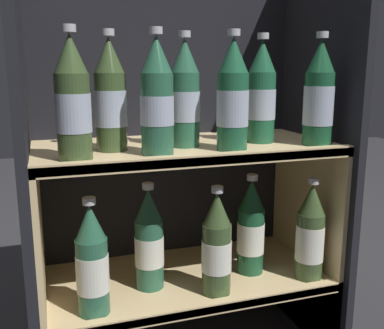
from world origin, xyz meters
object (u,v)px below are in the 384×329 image
(bottle_upper_front_2, at_px, (233,98))
(bottle_lower_front_0, at_px, (92,264))
(bottle_upper_front_0, at_px, (73,102))
(bottle_upper_back_0, at_px, (110,99))
(bottle_upper_back_2, at_px, (261,95))
(bottle_lower_back_0, at_px, (149,242))
(bottle_lower_front_2, at_px, (310,235))
(bottle_lower_back_1, at_px, (251,230))
(bottle_upper_front_3, at_px, (319,97))
(bottle_upper_front_1, at_px, (157,100))
(bottle_lower_front_1, at_px, (217,247))
(bottle_upper_back_1, at_px, (185,97))

(bottle_upper_front_2, height_order, bottle_lower_front_0, bottle_upper_front_2)
(bottle_upper_front_0, xyz_separation_m, bottle_upper_back_0, (0.08, 0.08, -0.00))
(bottle_upper_back_2, relative_size, bottle_lower_back_0, 1.00)
(bottle_upper_front_2, bearing_deg, bottle_lower_front_2, 0.00)
(bottle_upper_back_0, xyz_separation_m, bottle_lower_back_1, (0.33, 0.00, -0.33))
(bottle_upper_front_2, xyz_separation_m, bottle_upper_front_3, (0.21, 0.00, -0.00))
(bottle_upper_front_2, height_order, bottle_lower_back_1, bottle_upper_front_2)
(bottle_lower_back_0, bearing_deg, bottle_lower_back_1, 0.00)
(bottle_upper_front_1, distance_m, bottle_lower_back_1, 0.42)
(bottle_lower_front_1, bearing_deg, bottle_upper_back_1, 123.33)
(bottle_upper_back_2, height_order, bottle_lower_front_1, bottle_upper_back_2)
(bottle_upper_front_2, relative_size, bottle_upper_back_0, 1.00)
(bottle_upper_front_1, height_order, bottle_upper_back_2, same)
(bottle_lower_front_1, height_order, bottle_lower_back_1, same)
(bottle_upper_front_0, bearing_deg, bottle_upper_back_1, 17.17)
(bottle_upper_front_2, height_order, bottle_upper_back_2, same)
(bottle_upper_front_1, distance_m, bottle_upper_back_0, 0.11)
(bottle_lower_back_0, bearing_deg, bottle_upper_back_1, 0.00)
(bottle_upper_back_1, xyz_separation_m, bottle_lower_front_0, (-0.22, -0.08, -0.33))
(bottle_upper_front_3, distance_m, bottle_lower_front_1, 0.41)
(bottle_upper_back_0, bearing_deg, bottle_lower_front_1, -19.54)
(bottle_upper_front_2, relative_size, bottle_upper_front_3, 1.00)
(bottle_upper_back_0, distance_m, bottle_upper_back_1, 0.16)
(bottle_upper_front_3, xyz_separation_m, bottle_upper_back_2, (-0.11, 0.08, 0.00))
(bottle_upper_front_3, bearing_deg, bottle_lower_front_0, -180.00)
(bottle_upper_back_2, bearing_deg, bottle_upper_front_0, -170.07)
(bottle_lower_front_1, height_order, bottle_lower_back_0, same)
(bottle_upper_front_1, distance_m, bottle_lower_front_1, 0.36)
(bottle_upper_back_0, relative_size, bottle_lower_front_1, 1.00)
(bottle_upper_front_1, bearing_deg, bottle_lower_front_2, 0.00)
(bottle_lower_front_1, bearing_deg, bottle_upper_front_2, -0.00)
(bottle_upper_front_1, xyz_separation_m, bottle_lower_back_1, (0.25, 0.08, -0.33))
(bottle_upper_front_3, distance_m, bottle_lower_back_1, 0.36)
(bottle_upper_back_0, xyz_separation_m, bottle_lower_front_2, (0.46, -0.08, -0.33))
(bottle_upper_back_2, bearing_deg, bottle_upper_back_0, -180.00)
(bottle_lower_front_1, bearing_deg, bottle_upper_front_3, 0.00)
(bottle_upper_front_2, bearing_deg, bottle_upper_back_2, 35.70)
(bottle_upper_front_0, distance_m, bottle_upper_back_0, 0.11)
(bottle_upper_front_3, height_order, bottle_lower_back_0, bottle_upper_front_3)
(bottle_lower_front_2, xyz_separation_m, bottle_lower_back_0, (-0.38, 0.08, 0.00))
(bottle_upper_front_3, distance_m, bottle_lower_front_0, 0.61)
(bottle_upper_front_3, xyz_separation_m, bottle_upper_back_1, (-0.29, 0.08, 0.00))
(bottle_upper_back_1, distance_m, bottle_lower_front_1, 0.34)
(bottle_upper_front_2, relative_size, bottle_lower_front_0, 1.00)
(bottle_upper_front_1, relative_size, bottle_upper_front_2, 1.00)
(bottle_upper_front_0, distance_m, bottle_lower_back_1, 0.54)
(bottle_upper_front_0, height_order, bottle_upper_back_1, same)
(bottle_upper_front_0, xyz_separation_m, bottle_upper_front_1, (0.16, -0.00, 0.00))
(bottle_upper_front_3, height_order, bottle_lower_front_2, bottle_upper_front_3)
(bottle_upper_front_2, bearing_deg, bottle_lower_front_1, 180.00)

